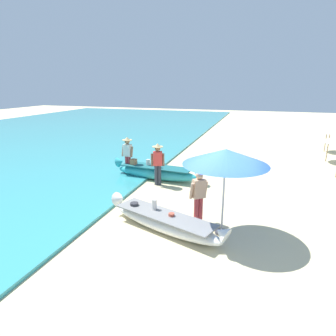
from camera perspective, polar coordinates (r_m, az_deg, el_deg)
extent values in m
plane|color=beige|center=(8.27, 9.19, -12.95)|extent=(80.00, 80.00, 0.00)
cube|color=teal|center=(22.77, -29.06, 4.22)|extent=(24.00, 56.00, 0.10)
ellipsoid|color=white|center=(8.31, -0.74, -10.78)|extent=(3.73, 1.96, 0.46)
cone|color=white|center=(7.33, 10.60, -12.56)|extent=(0.55, 0.57, 0.52)
cone|color=white|center=(9.32, -9.48, -6.01)|extent=(0.55, 0.57, 0.52)
cube|color=gray|center=(8.21, -0.74, -9.34)|extent=(3.18, 1.78, 0.04)
cylinder|color=#2D2D33|center=(8.84, -6.69, -7.16)|extent=(0.25, 0.25, 0.10)
cylinder|color=silver|center=(8.49, -2.72, -7.26)|extent=(0.15, 0.15, 0.33)
cylinder|color=#B74C38|center=(8.11, 0.69, -9.27)|extent=(0.17, 0.17, 0.10)
ellipsoid|color=#33B2BC|center=(12.57, -2.33, -1.00)|extent=(3.76, 1.06, 0.56)
cone|color=#33B2BC|center=(11.85, 5.60, -0.49)|extent=(0.45, 0.49, 0.52)
cone|color=#33B2BC|center=(13.32, -9.42, 1.25)|extent=(0.45, 0.49, 0.52)
cube|color=#1C6267|center=(12.49, -2.35, 0.21)|extent=(3.17, 1.02, 0.04)
cube|color=#9E754C|center=(12.88, -6.84, 1.20)|extent=(0.25, 0.28, 0.25)
cylinder|color=silver|center=(12.71, -3.95, 1.11)|extent=(0.18, 0.18, 0.27)
cylinder|color=silver|center=(12.30, -1.99, 0.77)|extent=(0.16, 0.16, 0.33)
cylinder|color=#333842|center=(11.83, -1.69, -1.41)|extent=(0.14, 0.14, 0.83)
cylinder|color=#333842|center=(11.82, -2.37, -1.42)|extent=(0.14, 0.14, 0.83)
cube|color=#DB3D38|center=(11.63, -2.06, 1.89)|extent=(0.42, 0.34, 0.57)
cylinder|color=brown|center=(11.63, -0.93, 1.65)|extent=(0.16, 0.22, 0.52)
cylinder|color=brown|center=(11.61, -3.19, 1.60)|extent=(0.16, 0.22, 0.52)
sphere|color=brown|center=(11.53, -2.08, 3.85)|extent=(0.22, 0.22, 0.22)
cylinder|color=tan|center=(11.52, -2.09, 4.24)|extent=(0.44, 0.44, 0.02)
cone|color=tan|center=(11.50, -2.09, 4.58)|extent=(0.26, 0.26, 0.12)
cylinder|color=#B2383D|center=(8.71, 5.61, -8.31)|extent=(0.14, 0.14, 0.79)
cylinder|color=#B2383D|center=(8.77, 6.43, -8.16)|extent=(0.14, 0.14, 0.79)
cube|color=tan|center=(8.48, 6.15, -4.06)|extent=(0.42, 0.40, 0.56)
cylinder|color=tan|center=(8.42, 4.69, -4.54)|extent=(0.19, 0.21, 0.52)
cylinder|color=tan|center=(8.62, 7.44, -4.12)|extent=(0.19, 0.21, 0.52)
sphere|color=tan|center=(8.35, 6.24, -1.47)|extent=(0.22, 0.22, 0.22)
cylinder|color=#B2383D|center=(13.10, -7.64, 0.40)|extent=(0.14, 0.14, 0.91)
cylinder|color=#B2383D|center=(13.17, -8.16, 0.47)|extent=(0.14, 0.14, 0.91)
cube|color=silver|center=(12.96, -8.03, 3.50)|extent=(0.38, 0.26, 0.53)
cylinder|color=#9E7051|center=(12.84, -7.19, 3.18)|extent=(0.11, 0.20, 0.48)
cylinder|color=#9E7051|center=(13.08, -8.92, 3.35)|extent=(0.11, 0.20, 0.48)
sphere|color=#9E7051|center=(12.88, -8.09, 5.17)|extent=(0.22, 0.22, 0.22)
cylinder|color=tan|center=(12.87, -8.11, 5.52)|extent=(0.44, 0.44, 0.02)
cone|color=tan|center=(12.86, -8.12, 5.83)|extent=(0.26, 0.26, 0.12)
cylinder|color=#B7B7BC|center=(7.89, 10.94, -4.93)|extent=(0.05, 0.05, 2.39)
cone|color=blue|center=(7.58, 11.35, 2.20)|extent=(2.25, 2.25, 0.42)
cylinder|color=#333338|center=(8.37, 10.51, -12.40)|extent=(0.36, 0.36, 0.06)
cylinder|color=#8E6B47|center=(17.54, 29.16, 4.17)|extent=(0.04, 0.04, 1.90)
cone|color=silver|center=(17.41, 29.53, 6.74)|extent=(1.60, 1.60, 0.32)
cylinder|color=#8E6B47|center=(20.15, 28.87, 5.54)|extent=(0.04, 0.04, 1.90)
cone|color=silver|center=(20.04, 29.18, 7.78)|extent=(1.60, 1.60, 0.32)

